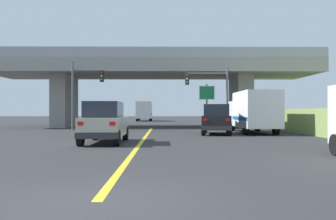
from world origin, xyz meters
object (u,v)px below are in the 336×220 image
(suv_lead, at_px, (105,122))
(semi_truck_distant, at_px, (144,111))
(traffic_signal_farside, at_px, (83,87))
(traffic_signal_nearside, at_px, (212,89))
(box_truck, at_px, (253,111))
(highway_sign, at_px, (207,97))
(suv_crossing, at_px, (216,119))

(suv_lead, relative_size, semi_truck_distant, 0.72)
(traffic_signal_farside, bearing_deg, suv_lead, -73.17)
(traffic_signal_nearside, bearing_deg, box_truck, -64.32)
(box_truck, relative_size, highway_sign, 1.81)
(traffic_signal_farside, relative_size, semi_truck_distant, 0.86)
(suv_crossing, bearing_deg, suv_lead, -125.08)
(traffic_signal_farside, distance_m, highway_sign, 10.99)
(suv_lead, xyz_separation_m, box_truck, (9.29, 8.27, 0.55))
(suv_lead, distance_m, box_truck, 12.45)
(box_truck, relative_size, traffic_signal_nearside, 1.37)
(traffic_signal_nearside, bearing_deg, highway_sign, 94.54)
(suv_crossing, relative_size, traffic_signal_nearside, 0.90)
(suv_lead, xyz_separation_m, traffic_signal_nearside, (6.96, 13.11, 2.44))
(traffic_signal_farside, relative_size, highway_sign, 1.42)
(box_truck, height_order, traffic_signal_farside, traffic_signal_farside)
(semi_truck_distant, bearing_deg, suv_lead, -89.61)
(traffic_signal_nearside, bearing_deg, semi_truck_distant, 104.49)
(suv_lead, bearing_deg, box_truck, 41.67)
(suv_lead, relative_size, traffic_signal_nearside, 0.90)
(box_truck, bearing_deg, semi_truck_distant, 106.23)
(box_truck, bearing_deg, traffic_signal_farside, 161.47)
(traffic_signal_farside, xyz_separation_m, highway_sign, (10.61, 2.81, -0.68))
(suv_crossing, height_order, semi_truck_distant, semi_truck_distant)
(suv_crossing, xyz_separation_m, semi_truck_distant, (-6.74, 34.24, 0.60))
(highway_sign, xyz_separation_m, semi_truck_distant, (-7.06, 25.67, -1.26))
(highway_sign, bearing_deg, box_truck, -70.76)
(traffic_signal_nearside, bearing_deg, suv_crossing, -94.66)
(suv_crossing, relative_size, semi_truck_distant, 0.72)
(suv_crossing, relative_size, box_truck, 0.66)
(box_truck, distance_m, traffic_signal_farside, 13.98)
(traffic_signal_nearside, height_order, traffic_signal_farside, traffic_signal_farside)
(suv_crossing, height_order, box_truck, box_truck)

